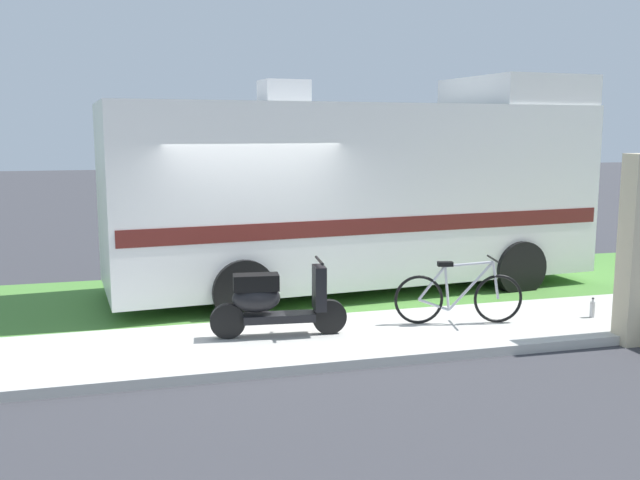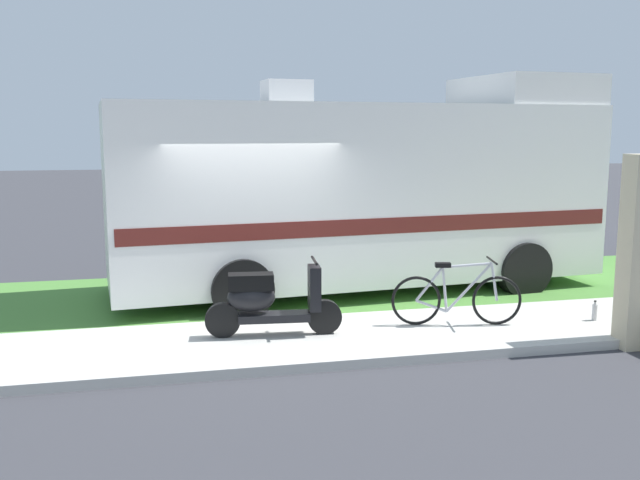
{
  "view_description": "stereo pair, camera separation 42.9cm",
  "coord_description": "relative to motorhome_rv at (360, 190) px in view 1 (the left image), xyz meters",
  "views": [
    {
      "loc": [
        -1.7,
        -9.46,
        2.69
      ],
      "look_at": [
        0.97,
        0.3,
        1.1
      ],
      "focal_mm": 39.62,
      "sensor_mm": 36.0,
      "label": 1
    },
    {
      "loc": [
        -1.28,
        -9.57,
        2.69
      ],
      "look_at": [
        0.97,
        0.3,
        1.1
      ],
      "focal_mm": 39.62,
      "sensor_mm": 36.0,
      "label": 2
    }
  ],
  "objects": [
    {
      "name": "bicycle",
      "position": [
        0.52,
        -2.61,
        -1.21
      ],
      "size": [
        1.7,
        0.56,
        0.88
      ],
      "color": "black",
      "rests_on": "ground"
    },
    {
      "name": "grass_strip",
      "position": [
        -1.98,
        -0.01,
        -1.66
      ],
      "size": [
        24.0,
        3.4,
        0.08
      ],
      "color": "#4C8438",
      "rests_on": "ground"
    },
    {
      "name": "bottle_green",
      "position": [
        2.45,
        -2.83,
        -1.46
      ],
      "size": [
        0.07,
        0.07,
        0.28
      ],
      "color": "#B2B2B7",
      "rests_on": "ground"
    },
    {
      "name": "ground_plane",
      "position": [
        -1.98,
        -1.51,
        -1.7
      ],
      "size": [
        80.0,
        80.0,
        0.0
      ],
      "primitive_type": "plane",
      "color": "#38383D"
    },
    {
      "name": "motorhome_rv",
      "position": [
        0.0,
        0.0,
        0.0
      ],
      "size": [
        8.1,
        3.08,
        3.58
      ],
      "color": "silver",
      "rests_on": "ground"
    },
    {
      "name": "sidewalk",
      "position": [
        -1.98,
        -2.71,
        -1.64
      ],
      "size": [
        24.0,
        2.0,
        0.12
      ],
      "color": "beige",
      "rests_on": "ground"
    },
    {
      "name": "pickup_truck_near",
      "position": [
        3.62,
        4.47,
        -0.74
      ],
      "size": [
        5.82,
        2.47,
        1.79
      ],
      "color": "#1E478C",
      "rests_on": "ground"
    },
    {
      "name": "pickup_truck_far",
      "position": [
        2.79,
        7.55,
        -0.75
      ],
      "size": [
        5.19,
        2.46,
        1.77
      ],
      "color": "#B7B29E",
      "rests_on": "ground"
    },
    {
      "name": "scooter",
      "position": [
        -1.98,
        -2.55,
        -1.12
      ],
      "size": [
        1.72,
        0.51,
        0.97
      ],
      "color": "black",
      "rests_on": "ground"
    }
  ]
}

